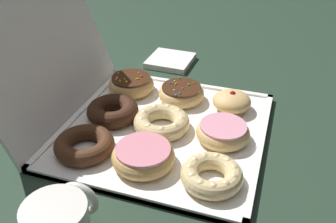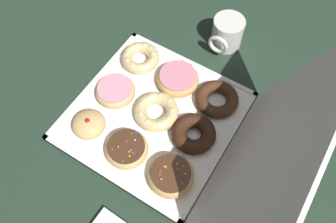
{
  "view_description": "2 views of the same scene",
  "coord_description": "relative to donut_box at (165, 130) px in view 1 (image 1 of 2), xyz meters",
  "views": [
    {
      "loc": [
        -0.61,
        -0.21,
        0.47
      ],
      "look_at": [
        -0.01,
        -0.01,
        0.06
      ],
      "focal_mm": 39.55,
      "sensor_mm": 36.0,
      "label": 1
    },
    {
      "loc": [
        0.36,
        0.27,
        0.83
      ],
      "look_at": [
        -0.01,
        0.04,
        0.05
      ],
      "focal_mm": 37.45,
      "sensor_mm": 36.0,
      "label": 2
    }
  ],
  "objects": [
    {
      "name": "cruller_donut_0",
      "position": [
        -0.13,
        -0.13,
        0.02
      ],
      "size": [
        0.11,
        0.11,
        0.03
      ],
      "color": "#EACC8C",
      "rests_on": "donut_box"
    },
    {
      "name": "chocolate_cake_ring_donut_7",
      "position": [
        -0.0,
        0.12,
        0.02
      ],
      "size": [
        0.11,
        0.11,
        0.04
      ],
      "color": "#381E11",
      "rests_on": "donut_box"
    },
    {
      "name": "pink_frosted_donut_1",
      "position": [
        -0.0,
        -0.12,
        0.02
      ],
      "size": [
        0.11,
        0.11,
        0.04
      ],
      "color": "#E5B770",
      "rests_on": "donut_box"
    },
    {
      "name": "cruller_donut_4",
      "position": [
        -0.01,
        0.01,
        0.02
      ],
      "size": [
        0.12,
        0.12,
        0.04
      ],
      "color": "#EACC8C",
      "rests_on": "donut_box"
    },
    {
      "name": "ground_plane",
      "position": [
        0.0,
        0.0,
        -0.01
      ],
      "size": [
        3.0,
        3.0,
        0.0
      ],
      "primitive_type": "plane",
      "color": "#233828"
    },
    {
      "name": "sprinkle_donut_5",
      "position": [
        0.12,
        0.0,
        0.02
      ],
      "size": [
        0.11,
        0.11,
        0.04
      ],
      "color": "#E5B770",
      "rests_on": "donut_box"
    },
    {
      "name": "napkin_stack",
      "position": [
        0.33,
        0.09,
        0.0
      ],
      "size": [
        0.13,
        0.13,
        0.02
      ],
      "primitive_type": "cube",
      "rotation": [
        0.0,
        0.0,
        -0.03
      ],
      "color": "white",
      "rests_on": "ground"
    },
    {
      "name": "chocolate_cake_ring_donut_6",
      "position": [
        -0.12,
        0.12,
        0.02
      ],
      "size": [
        0.12,
        0.12,
        0.03
      ],
      "color": "#472816",
      "rests_on": "donut_box"
    },
    {
      "name": "jelly_filled_donut_2",
      "position": [
        0.12,
        -0.12,
        0.03
      ],
      "size": [
        0.09,
        0.09,
        0.05
      ],
      "color": "#E5B770",
      "rests_on": "donut_box"
    },
    {
      "name": "donut_box",
      "position": [
        0.0,
        0.0,
        0.0
      ],
      "size": [
        0.42,
        0.42,
        0.01
      ],
      "color": "white",
      "rests_on": "ground"
    },
    {
      "name": "pink_frosted_donut_3",
      "position": [
        -0.12,
        -0.0,
        0.02
      ],
      "size": [
        0.12,
        0.12,
        0.04
      ],
      "color": "tan",
      "rests_on": "donut_box"
    },
    {
      "name": "box_lid_open",
      "position": [
        0.0,
        0.28,
        0.19
      ],
      "size": [
        0.42,
        0.15,
        0.39
      ],
      "primitive_type": "cube",
      "rotation": [
        1.21,
        0.0,
        0.0
      ],
      "color": "white",
      "rests_on": "ground"
    },
    {
      "name": "sprinkle_donut_8",
      "position": [
        0.12,
        0.13,
        0.03
      ],
      "size": [
        0.11,
        0.11,
        0.04
      ],
      "color": "tan",
      "rests_on": "donut_box"
    }
  ]
}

